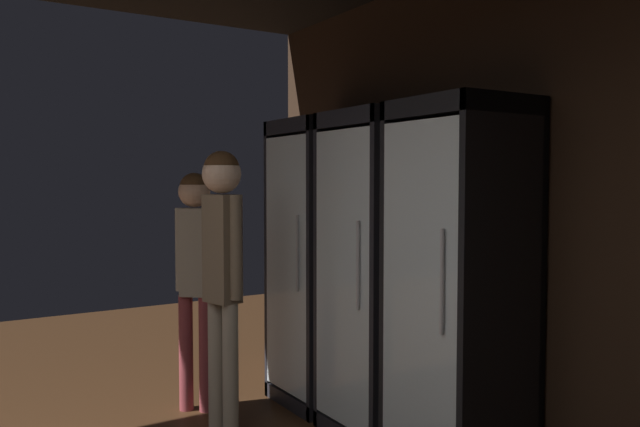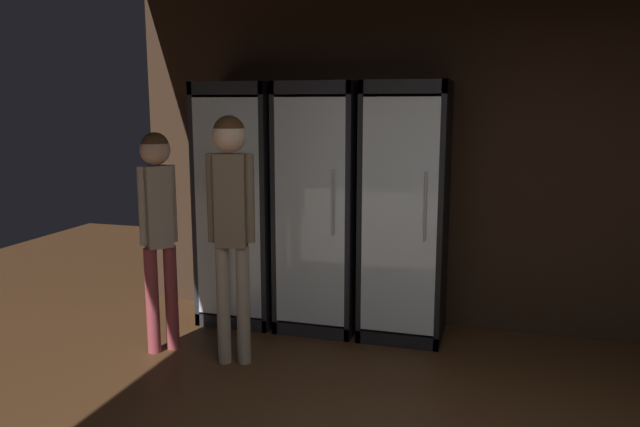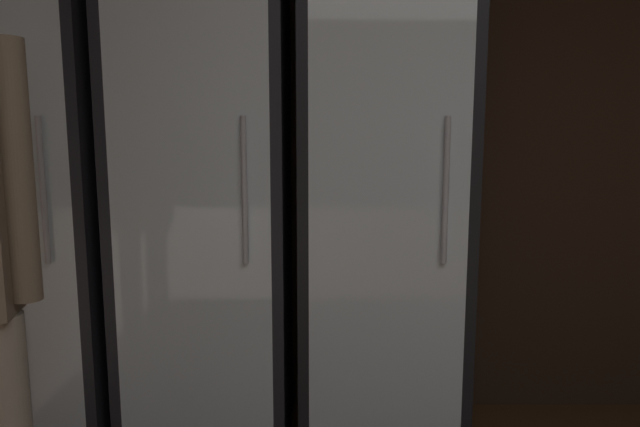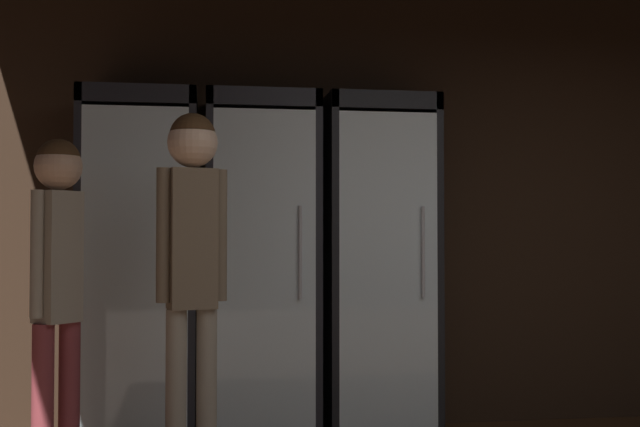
# 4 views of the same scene
# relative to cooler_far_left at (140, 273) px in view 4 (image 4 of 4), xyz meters

# --- Properties ---
(wall_back) EXTENTS (6.00, 0.06, 2.80)m
(wall_back) POSITION_rel_cooler_far_left_xyz_m (1.99, 0.29, 0.43)
(wall_back) COLOR black
(wall_back) RESTS_ON ground
(cooler_far_left) EXTENTS (0.63, 0.59, 1.98)m
(cooler_far_left) POSITION_rel_cooler_far_left_xyz_m (0.00, 0.00, 0.00)
(cooler_far_left) COLOR black
(cooler_far_left) RESTS_ON ground
(cooler_left) EXTENTS (0.63, 0.59, 1.98)m
(cooler_left) POSITION_rel_cooler_far_left_xyz_m (0.68, 0.00, 0.00)
(cooler_left) COLOR black
(cooler_left) RESTS_ON ground
(cooler_center) EXTENTS (0.63, 0.59, 1.98)m
(cooler_center) POSITION_rel_cooler_far_left_xyz_m (1.36, 0.00, 0.00)
(cooler_center) COLOR black
(cooler_center) RESTS_ON ground
(shopper_near) EXTENTS (0.32, 0.23, 1.74)m
(shopper_near) POSITION_rel_cooler_far_left_xyz_m (0.30, -0.92, 0.18)
(shopper_near) COLOR gray
(shopper_near) RESTS_ON ground
(shopper_far) EXTENTS (0.22, 0.23, 1.62)m
(shopper_far) POSITION_rel_cooler_far_left_xyz_m (-0.29, -0.86, 0.07)
(shopper_far) COLOR brown
(shopper_far) RESTS_ON ground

